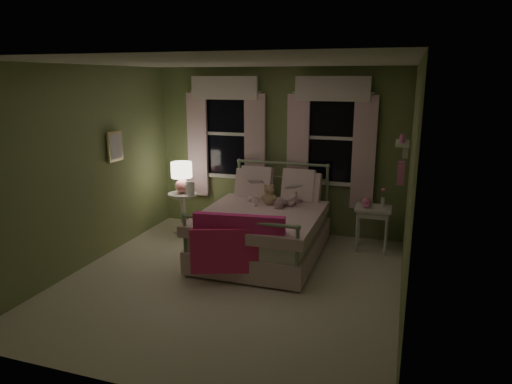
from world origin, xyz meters
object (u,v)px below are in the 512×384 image
(nightstand_left, at_px, (183,207))
(child_right, at_px, (291,184))
(teddy_bear, at_px, (269,196))
(nightstand_right, at_px, (373,214))
(table_lamp, at_px, (182,174))
(child_left, at_px, (254,184))
(bed, at_px, (264,229))

(nightstand_left, bearing_deg, child_right, -3.44)
(teddy_bear, bearing_deg, nightstand_right, 15.44)
(child_right, relative_size, table_lamp, 1.58)
(table_lamp, bearing_deg, teddy_bear, -9.94)
(nightstand_right, bearing_deg, child_left, -172.13)
(child_left, relative_size, table_lamp, 1.43)
(child_left, distance_m, nightstand_left, 1.35)
(child_left, bearing_deg, nightstand_right, 166.17)
(table_lamp, relative_size, nightstand_right, 0.77)
(child_left, relative_size, child_right, 0.90)
(child_left, bearing_deg, teddy_bear, 128.81)
(table_lamp, height_order, nightstand_right, table_lamp)
(table_lamp, bearing_deg, child_right, -3.44)
(teddy_bear, relative_size, nightstand_left, 0.50)
(nightstand_right, bearing_deg, nightstand_left, -177.52)
(teddy_bear, bearing_deg, bed, -90.00)
(table_lamp, distance_m, nightstand_right, 2.98)
(child_left, bearing_deg, bed, 101.90)
(table_lamp, bearing_deg, nightstand_left, 0.00)
(teddy_bear, bearing_deg, child_right, 29.50)
(nightstand_left, height_order, nightstand_right, same)
(bed, distance_m, nightstand_left, 1.61)
(teddy_bear, height_order, table_lamp, table_lamp)
(nightstand_left, bearing_deg, table_lamp, 0.00)
(teddy_bear, distance_m, nightstand_right, 1.50)
(bed, height_order, child_left, child_left)
(bed, relative_size, nightstand_right, 3.18)
(child_right, bearing_deg, bed, 77.71)
(child_right, xyz_separation_m, teddy_bear, (-0.28, -0.16, -0.17))
(nightstand_left, relative_size, table_lamp, 1.32)
(bed, height_order, table_lamp, bed)
(child_left, distance_m, child_right, 0.56)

